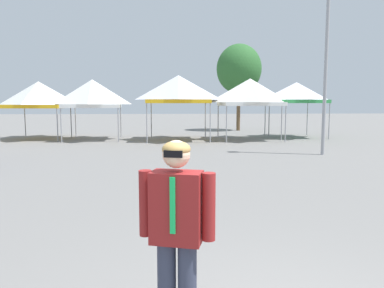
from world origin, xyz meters
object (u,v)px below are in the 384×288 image
(canopy_tent_behind_right, at_px, (178,89))
(light_pole_opposite_side, at_px, (327,47))
(canopy_tent_center, at_px, (39,95))
(person_foreground, at_px, (177,229))
(canopy_tent_behind_center, at_px, (296,93))
(tree_behind_tents_center, at_px, (239,69))
(canopy_tent_far_left, at_px, (92,94))
(canopy_tent_left_of_center, at_px, (250,92))

(canopy_tent_behind_right, xyz_separation_m, light_pole_opposite_side, (5.64, -6.46, 1.42))
(canopy_tent_center, bearing_deg, person_foreground, -68.55)
(canopy_tent_behind_center, xyz_separation_m, light_pole_opposite_side, (-1.54, -7.50, 1.57))
(light_pole_opposite_side, bearing_deg, canopy_tent_behind_center, 78.42)
(canopy_tent_behind_right, bearing_deg, light_pole_opposite_side, -48.87)
(canopy_tent_behind_right, bearing_deg, person_foreground, -91.96)
(canopy_tent_behind_center, xyz_separation_m, tree_behind_tents_center, (-2.35, 5.95, 1.94))
(canopy_tent_far_left, relative_size, canopy_tent_behind_right, 0.94)
(canopy_tent_left_of_center, bearing_deg, light_pole_opposite_side, -76.38)
(canopy_tent_far_left, bearing_deg, canopy_tent_behind_right, -5.41)
(canopy_tent_center, relative_size, canopy_tent_behind_right, 0.97)
(canopy_tent_behind_right, xyz_separation_m, tree_behind_tents_center, (4.83, 6.98, 1.79))
(canopy_tent_left_of_center, xyz_separation_m, person_foreground, (-4.70, -17.79, -1.68))
(person_foreground, distance_m, tree_behind_tents_center, 25.65)
(canopy_tent_center, height_order, canopy_tent_far_left, canopy_tent_far_left)
(canopy_tent_far_left, xyz_separation_m, light_pole_opposite_side, (10.51, -6.92, 1.66))
(person_foreground, bearing_deg, tree_behind_tents_center, 77.64)
(canopy_tent_left_of_center, relative_size, light_pole_opposite_side, 0.47)
(light_pole_opposite_side, height_order, tree_behind_tents_center, light_pole_opposite_side)
(canopy_tent_center, distance_m, person_foreground, 20.55)
(person_foreground, bearing_deg, canopy_tent_center, 111.45)
(canopy_tent_behind_right, distance_m, light_pole_opposite_side, 8.70)
(person_foreground, bearing_deg, canopy_tent_behind_center, 67.56)
(person_foreground, relative_size, tree_behind_tents_center, 0.27)
(canopy_tent_center, height_order, tree_behind_tents_center, tree_behind_tents_center)
(canopy_tent_far_left, bearing_deg, tree_behind_tents_center, 33.93)
(canopy_tent_behind_right, xyz_separation_m, canopy_tent_left_of_center, (4.09, -0.04, -0.15))
(person_foreground, relative_size, light_pole_opposite_side, 0.24)
(canopy_tent_behind_center, bearing_deg, canopy_tent_far_left, -177.27)
(canopy_tent_behind_right, relative_size, canopy_tent_behind_center, 1.09)
(canopy_tent_center, height_order, person_foreground, canopy_tent_center)
(canopy_tent_far_left, distance_m, person_foreground, 18.84)
(canopy_tent_center, bearing_deg, canopy_tent_far_left, -13.66)
(canopy_tent_behind_center, bearing_deg, canopy_tent_center, 179.20)
(tree_behind_tents_center, bearing_deg, canopy_tent_center, -156.09)
(canopy_tent_left_of_center, height_order, light_pole_opposite_side, light_pole_opposite_side)
(canopy_tent_far_left, bearing_deg, canopy_tent_behind_center, 2.73)
(canopy_tent_behind_right, relative_size, tree_behind_tents_center, 0.56)
(canopy_tent_far_left, bearing_deg, canopy_tent_left_of_center, -3.20)
(canopy_tent_left_of_center, bearing_deg, person_foreground, -104.80)
(canopy_tent_far_left, relative_size, person_foreground, 1.92)
(canopy_tent_center, bearing_deg, light_pole_opposite_side, -29.28)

